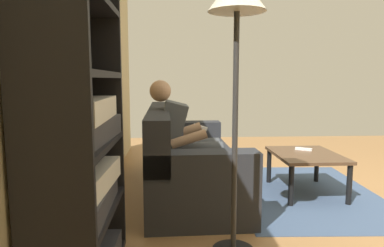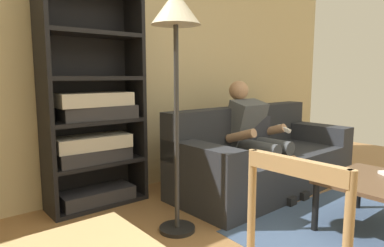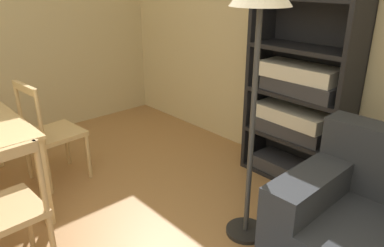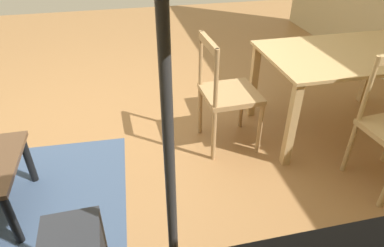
% 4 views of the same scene
% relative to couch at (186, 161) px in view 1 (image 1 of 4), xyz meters
% --- Properties ---
extents(wall_back, '(6.51, 0.12, 2.63)m').
position_rel_couch_xyz_m(wall_back, '(-0.94, 0.91, 1.00)').
color(wall_back, '#D1BC8C').
rests_on(wall_back, ground_plane).
extents(couch, '(2.13, 0.93, 0.86)m').
position_rel_couch_xyz_m(couch, '(0.00, 0.00, 0.00)').
color(couch, '#282B30').
rests_on(couch, ground_plane).
extents(person_lounging, '(0.60, 0.91, 1.15)m').
position_rel_couch_xyz_m(person_lounging, '(-0.09, 0.02, 0.27)').
color(person_lounging, '#4C5156').
rests_on(person_lounging, ground_plane).
extents(coffee_table, '(0.80, 0.63, 0.41)m').
position_rel_couch_xyz_m(coffee_table, '(-0.13, -1.22, 0.04)').
color(coffee_table, brown).
rests_on(coffee_table, ground_plane).
extents(tv_remote, '(0.13, 0.17, 0.02)m').
position_rel_couch_xyz_m(tv_remote, '(0.02, -1.25, 0.11)').
color(tv_remote, white).
rests_on(tv_remote, coffee_table).
extents(bookshelf, '(0.89, 0.36, 1.97)m').
position_rel_couch_xyz_m(bookshelf, '(-1.58, 0.66, 0.50)').
color(bookshelf, black).
rests_on(bookshelf, ground_plane).
extents(area_rug, '(2.06, 1.48, 0.01)m').
position_rel_couch_xyz_m(area_rug, '(-0.13, -1.22, -0.31)').
color(area_rug, '#3D5170').
rests_on(area_rug, ground_plane).
extents(floor_lamp, '(0.36, 0.36, 1.80)m').
position_rel_couch_xyz_m(floor_lamp, '(-1.32, -0.27, 1.21)').
color(floor_lamp, black).
rests_on(floor_lamp, ground_plane).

